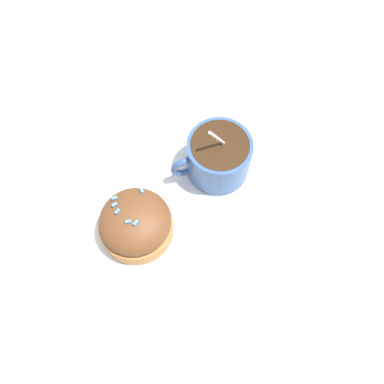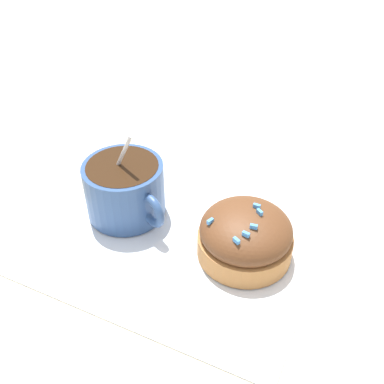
% 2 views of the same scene
% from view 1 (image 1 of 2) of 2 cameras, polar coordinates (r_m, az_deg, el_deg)
% --- Properties ---
extents(ground_plane, '(3.00, 3.00, 0.00)m').
position_cam_1_polar(ground_plane, '(0.62, -1.07, -1.52)').
color(ground_plane, '#C6B793').
extents(paper_napkin, '(0.32, 0.31, 0.00)m').
position_cam_1_polar(paper_napkin, '(0.62, -1.07, -1.47)').
color(paper_napkin, white).
rests_on(paper_napkin, ground_plane).
extents(coffee_cup, '(0.11, 0.09, 0.11)m').
position_cam_1_polar(coffee_cup, '(0.61, 3.33, 4.59)').
color(coffee_cup, '#335184').
rests_on(coffee_cup, paper_napkin).
extents(frosted_pastry, '(0.10, 0.10, 0.06)m').
position_cam_1_polar(frosted_pastry, '(0.58, -7.15, -3.97)').
color(frosted_pastry, '#B2753D').
rests_on(frosted_pastry, paper_napkin).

